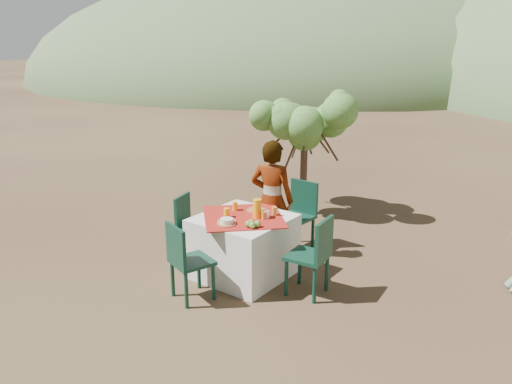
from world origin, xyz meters
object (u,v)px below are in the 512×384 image
table (243,246)px  chair_far (299,212)px  chair_near (186,259)px  chair_left (190,223)px  chair_right (314,253)px  person (272,200)px  juice_pitcher (257,208)px  shrub_tree (310,129)px

table → chair_far: bearing=85.4°
chair_near → chair_left: 1.24m
chair_near → chair_right: chair_right is taller
chair_left → person: bearing=-71.3°
chair_right → person: person is taller
chair_near → juice_pitcher: juice_pitcher is taller
chair_left → shrub_tree: (0.40, 2.39, 0.97)m
chair_far → chair_near: 2.02m
chair_right → shrub_tree: 2.96m
table → juice_pitcher: 0.53m
table → chair_right: chair_right is taller
chair_left → chair_right: bearing=-105.3°
table → shrub_tree: (-0.54, 2.44, 1.05)m
juice_pitcher → shrub_tree: bearing=106.6°
juice_pitcher → chair_right: bearing=-0.4°
chair_near → chair_left: (-0.82, 0.92, -0.04)m
chair_far → person: 0.56m
chair_far → chair_right: size_ratio=1.02×
chair_far → shrub_tree: shrub_tree is taller
chair_far → chair_right: chair_far is taller
chair_left → shrub_tree: 2.61m
table → chair_far: 1.15m
table → juice_pitcher: bearing=21.7°
table → chair_far: chair_far is taller
chair_right → person: (-0.99, 0.60, 0.28)m
chair_far → person: bearing=-101.3°
chair_far → chair_near: (-0.21, -2.01, -0.03)m
chair_near → shrub_tree: size_ratio=0.49×
table → chair_far: size_ratio=1.38×
chair_near → chair_far: bearing=-77.1°
chair_far → chair_near: chair_far is taller
chair_near → juice_pitcher: size_ratio=3.93×
shrub_tree → juice_pitcher: shrub_tree is taller
chair_left → person: (0.90, 0.61, 0.33)m
chair_near → chair_left: chair_near is taller
table → chair_left: size_ratio=1.57×
chair_far → juice_pitcher: size_ratio=4.15×
chair_right → chair_far: bearing=-147.1°
table → chair_far: (0.09, 1.13, 0.14)m
chair_left → person: 1.14m
chair_near → chair_right: bearing=-120.1°
juice_pitcher → chair_far: bearing=93.9°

